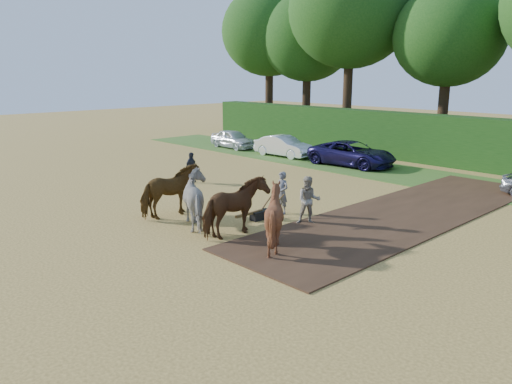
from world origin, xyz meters
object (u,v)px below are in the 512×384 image
(plough_team, at_px, (220,203))
(parked_cars, at_px, (439,167))
(spectator_far, at_px, (191,167))
(spectator_near, at_px, (309,201))

(plough_team, xyz_separation_m, parked_cars, (1.24, 13.76, -0.32))
(spectator_far, relative_size, plough_team, 0.24)
(spectator_near, bearing_deg, spectator_far, 127.49)
(spectator_near, xyz_separation_m, plough_team, (-1.66, -2.92, 0.11))
(spectator_far, bearing_deg, plough_team, -138.11)
(spectator_near, distance_m, spectator_far, 8.97)
(spectator_near, relative_size, parked_cars, 0.05)
(spectator_far, distance_m, parked_cars, 12.92)
(plough_team, height_order, parked_cars, plough_team)
(spectator_far, bearing_deg, spectator_near, -116.12)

